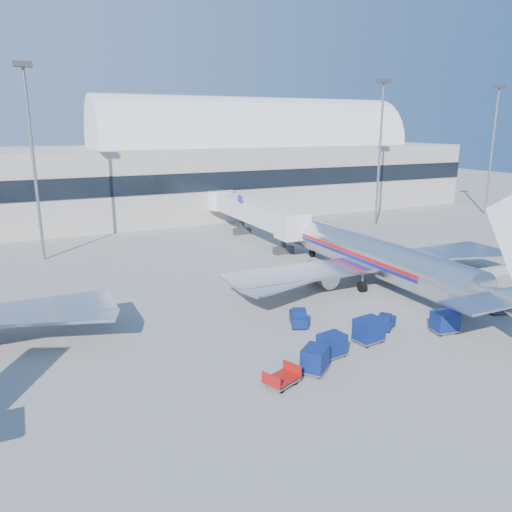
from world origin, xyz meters
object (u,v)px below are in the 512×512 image
barrier_far (499,270)px  cart_open_red (282,380)px  cart_train_c (315,359)px  barrier_near (454,278)px  airliner_main (378,258)px  tug_left (298,318)px  barrier_mid (477,274)px  cart_train_b (332,345)px  tug_lead (386,322)px  cart_solo_near (445,321)px  cart_solo_far (498,303)px  mast_west (30,134)px  mast_far_east (494,131)px  tug_right (466,299)px  jetbridge_near (248,210)px  cart_train_a (369,330)px  mast_east (381,132)px

barrier_far → cart_open_red: size_ratio=1.16×
cart_train_c → barrier_near: bearing=-14.7°
airliner_main → tug_left: bearing=-155.3°
airliner_main → barrier_mid: airliner_main is taller
barrier_far → cart_train_b: 29.25m
barrier_near → cart_open_red: (-26.29, -11.19, -0.04)m
barrier_mid → tug_lead: 19.08m
barrier_far → cart_solo_near: bearing=-151.9°
barrier_mid → tug_lead: size_ratio=1.29×
cart_solo_near → cart_solo_far: bearing=18.3°
mast_west → mast_far_east: (75.00, 0.00, 0.00)m
mast_far_east → cart_train_c: (-60.47, -38.52, -13.87)m
barrier_near → cart_solo_near: 14.30m
tug_right → cart_train_c: size_ratio=1.11×
jetbridge_near → cart_open_red: size_ratio=10.68×
cart_open_red → cart_train_a: bearing=-4.4°
tug_right → cart_train_a: (-12.56, -2.39, 0.27)m
tug_lead → cart_train_c: (-8.95, -3.72, 0.30)m
tug_right → cart_train_a: 12.79m
cart_open_red → tug_right: bearing=-8.7°
jetbridge_near → cart_train_b: jetbridge_near is taller
tug_lead → mast_west: bearing=89.5°
mast_far_east → cart_solo_near: 62.24m
tug_lead → cart_train_a: bearing=172.7°
tug_lead → barrier_near: bearing=-9.5°
mast_west → cart_solo_near: mast_west is taller
airliner_main → cart_open_red: bearing=-143.2°
mast_east → tug_left: mast_east is taller
tug_lead → airliner_main: bearing=20.4°
cart_solo_far → cart_open_red: 23.07m
tug_right → cart_train_b: bearing=-140.8°
mast_east → cart_train_c: size_ratio=9.18×
cart_solo_near → barrier_near: bearing=49.4°
airliner_main → barrier_mid: bearing=-12.5°
barrier_far → cart_solo_near: size_ratio=1.39×
tug_right → cart_open_red: tug_right is taller
mast_far_east → barrier_near: (-37.00, -28.00, -14.34)m
mast_far_east → tug_lead: mast_far_east is taller
mast_west → tug_left: 38.48m
cart_train_c → cart_solo_far: bearing=-31.8°
tug_lead → mast_far_east: bearing=-0.5°
barrier_mid → cart_solo_far: size_ratio=1.35×
barrier_far → cart_train_c: bearing=-160.7°
jetbridge_near → cart_open_red: bearing=-111.7°
jetbridge_near → tug_right: jetbridge_near is taller
mast_far_east → barrier_far: 43.75m
tug_left → cart_train_b: cart_train_b is taller
jetbridge_near → cart_train_c: size_ratio=11.17×
mast_west → mast_far_east: same height
cart_train_b → barrier_far: bearing=8.6°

